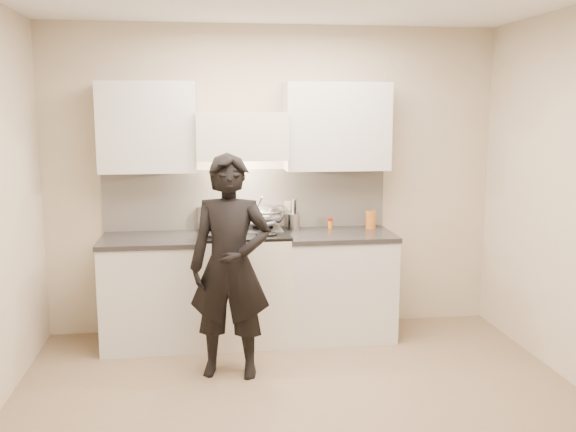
{
  "coord_description": "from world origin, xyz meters",
  "views": [
    {
      "loc": [
        -0.65,
        -3.91,
        1.97
      ],
      "look_at": [
        0.03,
        1.05,
        1.14
      ],
      "focal_mm": 40.0,
      "sensor_mm": 36.0,
      "label": 1
    }
  ],
  "objects": [
    {
      "name": "utensil_crock",
      "position": [
        0.16,
        1.6,
        1.0
      ],
      "size": [
        0.1,
        0.1,
        0.27
      ],
      "color": "#A2A2A2",
      "rests_on": "counter_right"
    },
    {
      "name": "stove",
      "position": [
        -0.3,
        1.42,
        0.47
      ],
      "size": [
        0.76,
        0.65,
        0.96
      ],
      "color": "beige",
      "rests_on": "ground"
    },
    {
      "name": "counter_left",
      "position": [
        -1.08,
        1.43,
        0.46
      ],
      "size": [
        0.82,
        0.67,
        0.92
      ],
      "color": "silver",
      "rests_on": "ground"
    },
    {
      "name": "ground_plane",
      "position": [
        0.0,
        0.0,
        0.0
      ],
      "size": [
        4.0,
        4.0,
        0.0
      ],
      "primitive_type": "plane",
      "color": "#7E664B"
    },
    {
      "name": "spice_jar",
      "position": [
        0.49,
        1.64,
        0.96
      ],
      "size": [
        0.04,
        0.04,
        0.09
      ],
      "color": "orange",
      "rests_on": "counter_right"
    },
    {
      "name": "stock_pot",
      "position": [
        -0.5,
        1.29,
        1.04
      ],
      "size": [
        0.33,
        0.28,
        0.16
      ],
      "color": "#B6B8C9",
      "rests_on": "stove"
    },
    {
      "name": "oil_glass",
      "position": [
        0.85,
        1.58,
        1.0
      ],
      "size": [
        0.09,
        0.09,
        0.16
      ],
      "color": "#BB6520",
      "rests_on": "counter_right"
    },
    {
      "name": "wok",
      "position": [
        -0.12,
        1.56,
        1.06
      ],
      "size": [
        0.39,
        0.48,
        0.31
      ],
      "color": "#B6B8C9",
      "rests_on": "stove"
    },
    {
      "name": "counter_right",
      "position": [
        0.53,
        1.43,
        0.46
      ],
      "size": [
        0.92,
        0.67,
        0.92
      ],
      "color": "silver",
      "rests_on": "ground"
    },
    {
      "name": "person",
      "position": [
        -0.45,
        0.69,
        0.83
      ],
      "size": [
        0.67,
        0.51,
        1.66
      ],
      "primitive_type": "imported",
      "rotation": [
        0.0,
        0.0,
        -0.2
      ],
      "color": "black",
      "rests_on": "ground"
    },
    {
      "name": "room_shell",
      "position": [
        -0.06,
        0.37,
        1.6
      ],
      "size": [
        4.04,
        3.54,
        2.7
      ],
      "color": "beige",
      "rests_on": "ground"
    }
  ]
}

